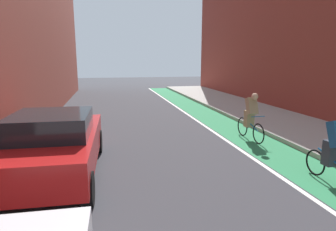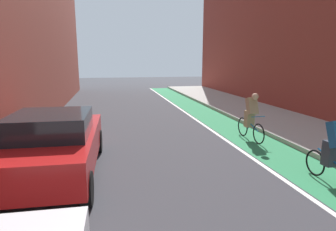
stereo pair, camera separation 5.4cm
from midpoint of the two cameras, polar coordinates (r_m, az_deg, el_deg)
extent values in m
plane|color=#38383D|center=(9.24, -1.38, -5.85)|extent=(72.13, 72.13, 0.00)
cube|color=#2D8451|center=(12.01, 11.67, -2.11)|extent=(1.60, 32.79, 0.00)
cube|color=white|center=(11.68, 7.61, -2.34)|extent=(0.12, 32.79, 0.00)
cube|color=#A8A59E|center=(13.20, 21.81, -1.19)|extent=(3.46, 32.79, 0.14)
cube|color=brown|center=(16.52, 28.17, 19.47)|extent=(2.40, 28.79, 10.92)
cube|color=red|center=(7.18, -21.71, -5.98)|extent=(1.99, 4.37, 0.70)
cube|color=black|center=(6.84, -22.40, -1.88)|extent=(1.69, 1.86, 0.55)
cylinder|color=black|center=(8.98, -24.90, -5.22)|extent=(0.24, 0.67, 0.66)
cylinder|color=black|center=(8.69, -13.96, -5.01)|extent=(0.24, 0.67, 0.66)
cylinder|color=black|center=(5.68, -16.00, -13.91)|extent=(0.24, 0.67, 0.66)
torus|color=black|center=(7.66, 27.08, -8.31)|extent=(0.06, 0.61, 0.61)
cylinder|color=#1966A5|center=(7.23, 29.94, -7.87)|extent=(0.07, 0.96, 0.33)
cylinder|color=#1966A5|center=(7.33, 29.02, -6.87)|extent=(0.04, 0.12, 0.55)
cube|color=#333842|center=(7.26, 29.49, -6.51)|extent=(0.29, 0.25, 0.56)
torus|color=black|center=(9.71, 17.41, -3.48)|extent=(0.07, 0.67, 0.67)
torus|color=black|center=(10.59, 14.46, -2.14)|extent=(0.07, 0.67, 0.67)
cylinder|color=#1966A5|center=(10.09, 15.93, -1.57)|extent=(0.08, 0.96, 0.33)
cylinder|color=#1966A5|center=(10.23, 15.44, -0.92)|extent=(0.04, 0.12, 0.55)
cylinder|color=#1966A5|center=(9.65, 17.35, -0.21)|extent=(0.48, 0.04, 0.02)
cube|color=tan|center=(10.15, 15.68, -0.62)|extent=(0.29, 0.25, 0.56)
cube|color=tan|center=(9.96, 16.18, 1.83)|extent=(0.34, 0.41, 0.60)
sphere|color=tan|center=(9.78, 16.75, 3.65)|extent=(0.22, 0.22, 0.22)
camera|label=1|loc=(0.03, -90.17, -0.03)|focal=30.61mm
camera|label=2|loc=(0.03, 89.83, 0.03)|focal=30.61mm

